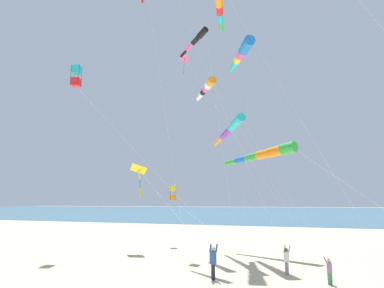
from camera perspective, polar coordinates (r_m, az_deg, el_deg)
The scene contains 13 objects.
ocean_water_strip at distance 178.40m, azimuth 21.66°, elevation -9.69°, with size 240.00×600.00×0.01m, color #386B84.
person_adult_flyer at distance 18.67m, azimuth 3.31°, elevation -17.62°, with size 0.62×0.57×1.75m.
person_child_green_jacket at distance 18.78m, azimuth 20.68°, elevation -17.86°, with size 0.45×0.43×1.24m.
person_child_grey_jacket at distance 20.59m, azimuth 14.57°, elevation -16.96°, with size 0.48×0.39×1.48m.
kite_delta_long_streamer_right at distance 29.41m, azimuth -8.19°, elevation -3.99°, with size 8.20×10.40×6.78m.
kite_box_green_low_center at distance 30.80m, azimuth -17.64°, elevation 10.06°, with size 3.62×14.90×14.47m.
kite_windsock_long_streamer_left at distance 29.33m, azimuth 7.86°, elevation 14.03°, with size 11.39×3.61×15.69m.
kite_windsock_magenta_far_left at distance 27.98m, azimuth 2.37°, elevation 8.86°, with size 7.15×9.61×12.87m.
kite_box_striped_overhead at distance 32.61m, azimuth -3.06°, elevation -7.65°, with size 6.99×8.99×5.20m.
kite_delta_rainbow_low_near at distance 31.17m, azimuth -1.08°, elevation 13.07°, with size 5.09×10.81×15.82m.
kite_windsock_orange_high_right at distance 26.34m, azimuth 6.09°, elevation 2.47°, with size 8.78×9.30×9.52m.
kite_windsock_blue_topmost at distance 28.04m, azimuth 11.70°, elevation -1.45°, with size 12.35×14.85×8.02m.
kite_windsock_small_distant at distance 27.64m, azimuth 0.74°, elevation 16.03°, with size 7.96×6.54×16.02m.
Camera 1 is at (-13.35, -1.77, 3.71)m, focal length 34.11 mm.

